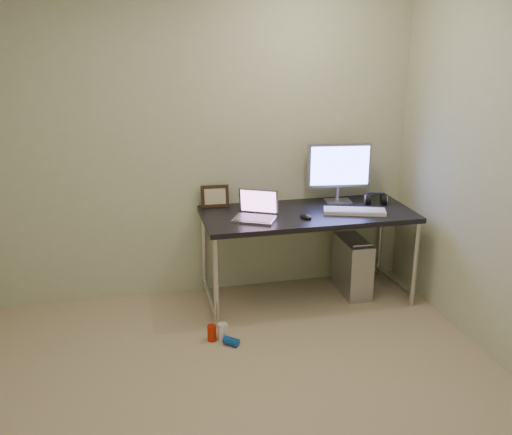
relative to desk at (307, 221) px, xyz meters
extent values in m
plane|color=tan|center=(-0.79, -1.39, -0.67)|extent=(3.50, 3.50, 0.00)
cube|color=beige|center=(-0.79, 0.36, 0.58)|extent=(3.50, 0.02, 2.50)
cube|color=black|center=(0.00, 0.00, 0.06)|extent=(1.67, 0.73, 0.04)
cylinder|color=silver|center=(-0.79, -0.32, -0.32)|extent=(0.04, 0.04, 0.71)
cylinder|color=silver|center=(-0.79, 0.32, -0.32)|extent=(0.04, 0.04, 0.71)
cylinder|color=silver|center=(0.79, -0.32, -0.32)|extent=(0.04, 0.04, 0.71)
cylinder|color=silver|center=(0.79, 0.32, -0.32)|extent=(0.04, 0.04, 0.71)
cylinder|color=silver|center=(-0.79, 0.00, -0.59)|extent=(0.04, 0.65, 0.04)
cylinder|color=silver|center=(0.79, 0.00, -0.59)|extent=(0.04, 0.65, 0.04)
cube|color=#BAB9BE|center=(0.41, 0.03, -0.44)|extent=(0.20, 0.45, 0.47)
cylinder|color=#AAAAB2|center=(0.41, -0.16, -0.18)|extent=(0.17, 0.02, 0.02)
cylinder|color=#AAAAB2|center=(0.41, 0.22, -0.18)|extent=(0.17, 0.02, 0.02)
cylinder|color=black|center=(0.36, 0.31, -0.27)|extent=(0.01, 0.16, 0.69)
cylinder|color=black|center=(0.45, 0.29, -0.29)|extent=(0.02, 0.11, 0.71)
cylinder|color=red|center=(-0.86, -0.51, -0.62)|extent=(0.07, 0.07, 0.12)
cylinder|color=white|center=(-0.78, -0.52, -0.61)|extent=(0.08, 0.08, 0.13)
cylinder|color=#0F45A0|center=(-0.74, -0.61, -0.64)|extent=(0.12, 0.12, 0.06)
cube|color=#AAAAB2|center=(-0.46, -0.11, 0.08)|extent=(0.37, 0.33, 0.02)
cube|color=slate|center=(-0.46, -0.11, 0.09)|extent=(0.32, 0.29, 0.00)
cube|color=gray|center=(-0.40, 0.00, 0.19)|extent=(0.29, 0.18, 0.20)
cube|color=#824E7E|center=(-0.40, -0.01, 0.19)|extent=(0.26, 0.16, 0.17)
cube|color=#AAAAB2|center=(0.33, 0.20, 0.08)|extent=(0.23, 0.18, 0.02)
cylinder|color=#AAAAB2|center=(0.33, 0.22, 0.15)|extent=(0.03, 0.03, 0.12)
cube|color=#AAAAB2|center=(0.33, 0.21, 0.39)|extent=(0.53, 0.10, 0.36)
cube|color=#6068FB|center=(0.33, 0.19, 0.39)|extent=(0.48, 0.06, 0.32)
cube|color=silver|center=(0.35, -0.11, 0.09)|extent=(0.50, 0.30, 0.03)
ellipsoid|color=black|center=(0.57, -0.11, 0.09)|extent=(0.08, 0.11, 0.03)
ellipsoid|color=black|center=(-0.06, -0.15, 0.09)|extent=(0.10, 0.13, 0.04)
cylinder|color=black|center=(0.55, 0.10, 0.11)|extent=(0.07, 0.12, 0.11)
cylinder|color=black|center=(0.68, 0.10, 0.11)|extent=(0.07, 0.12, 0.11)
cube|color=black|center=(0.62, 0.10, 0.16)|extent=(0.14, 0.06, 0.01)
cube|color=black|center=(-0.69, 0.30, 0.17)|extent=(0.23, 0.07, 0.18)
cylinder|color=silver|center=(-0.39, 0.29, 0.12)|extent=(0.01, 0.01, 0.09)
cylinder|color=silver|center=(-0.39, 0.29, 0.18)|extent=(0.04, 0.03, 0.04)
camera|label=1|loc=(-1.35, -4.10, 1.43)|focal=40.00mm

